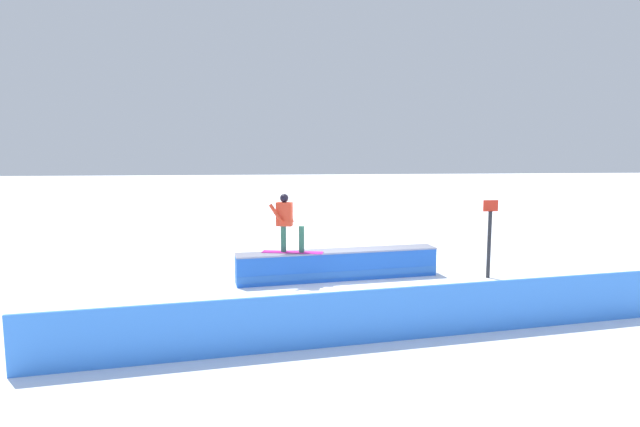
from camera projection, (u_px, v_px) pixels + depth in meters
ground_plane at (338, 279)px, 13.53m from camera, size 120.00×120.00×0.00m
grind_box at (338, 266)px, 13.48m from camera, size 5.44×1.34×0.78m
snowboarder at (287, 221)px, 13.05m from camera, size 1.61×0.66×1.52m
safety_fence at (376, 316)px, 8.98m from camera, size 11.67×1.60×0.98m
trail_marker at (489, 237)px, 13.52m from camera, size 0.40×0.10×2.10m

